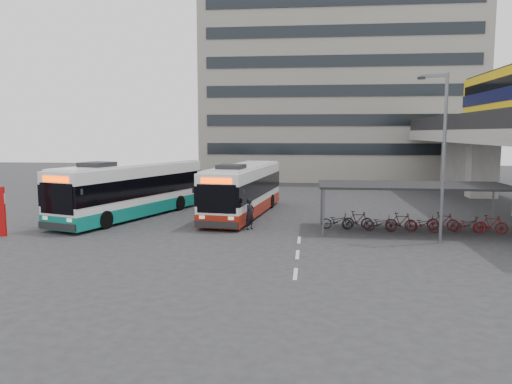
# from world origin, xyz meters

# --- Properties ---
(ground) EXTENTS (120.00, 120.00, 0.00)m
(ground) POSITION_xyz_m (0.00, 0.00, 0.00)
(ground) COLOR #28282B
(ground) RESTS_ON ground
(bike_shelter) EXTENTS (10.00, 4.00, 2.54)m
(bike_shelter) POSITION_xyz_m (8.47, 3.00, 1.30)
(bike_shelter) COLOR #595B60
(bike_shelter) RESTS_ON ground
(office_block) EXTENTS (30.00, 15.00, 25.00)m
(office_block) POSITION_xyz_m (6.00, 36.00, 12.50)
(office_block) COLOR gray
(office_block) RESTS_ON ground
(road_markings) EXTENTS (0.15, 7.60, 0.01)m
(road_markings) POSITION_xyz_m (2.50, -3.00, 0.01)
(road_markings) COLOR beige
(road_markings) RESTS_ON ground
(bus_main) EXTENTS (3.90, 11.86, 3.44)m
(bus_main) POSITION_xyz_m (-1.26, 7.34, 1.60)
(bus_main) COLOR white
(bus_main) RESTS_ON ground
(bus_teal) EXTENTS (6.44, 12.45, 3.62)m
(bus_teal) POSITION_xyz_m (-8.15, 5.84, 1.68)
(bus_teal) COLOR white
(bus_teal) RESTS_ON ground
(pedestrian) EXTENTS (0.71, 0.75, 1.72)m
(pedestrian) POSITION_xyz_m (-0.25, 2.46, 0.86)
(pedestrian) COLOR black
(pedestrian) RESTS_ON ground
(lamp_post) EXTENTS (1.36, 0.65, 8.06)m
(lamp_post) POSITION_xyz_m (9.19, 0.10, 4.59)
(lamp_post) COLOR #595B60
(lamp_post) RESTS_ON ground
(sign_totem_south) EXTENTS (0.56, 0.21, 2.57)m
(sign_totem_south) POSITION_xyz_m (-12.77, -0.71, 1.33)
(sign_totem_south) COLOR #AE0A0B
(sign_totem_south) RESTS_ON ground
(sign_totem_mid) EXTENTS (0.58, 0.22, 2.67)m
(sign_totem_mid) POSITION_xyz_m (-11.65, 2.00, 1.38)
(sign_totem_mid) COLOR #AE0A0B
(sign_totem_mid) RESTS_ON ground
(sign_totem_north) EXTENTS (0.57, 0.32, 2.69)m
(sign_totem_north) POSITION_xyz_m (-12.68, 6.02, 1.39)
(sign_totem_north) COLOR #AE0A0B
(sign_totem_north) RESTS_ON ground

